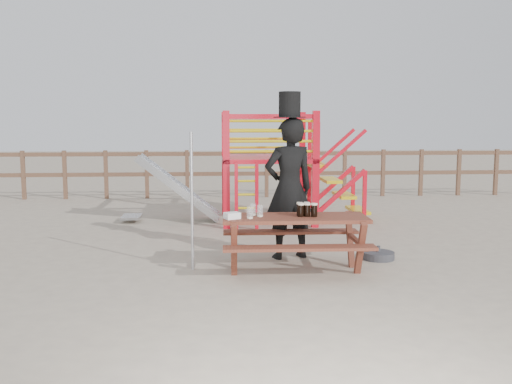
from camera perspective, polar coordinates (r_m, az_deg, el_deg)
name	(u,v)px	position (r m, az deg, el deg)	size (l,w,h in m)	color
ground	(277,267)	(7.58, 2.08, -7.54)	(60.00, 60.00, 0.00)	tan
back_fence	(247,168)	(14.36, -0.92, 2.38)	(15.09, 0.09, 1.20)	brown
playground_fort	(263,165)	(10.94, 0.73, 2.68)	(4.71, 1.84, 2.10)	red
picnic_table	(295,237)	(7.32, 3.91, -4.47)	(1.86, 1.30, 0.71)	brown
man_with_hat	(289,185)	(7.93, 3.33, 0.73)	(0.82, 0.65, 2.32)	black
metal_pole	(192,202)	(7.35, -6.43, -0.95)	(0.04, 0.04, 1.78)	#B2B2B7
parasol_base	(378,255)	(8.18, 12.13, -6.22)	(0.45, 0.45, 0.19)	#333337
paper_bag	(232,216)	(7.07, -2.41, -2.38)	(0.18, 0.14, 0.08)	white
stout_pints	(306,209)	(7.28, 4.99, -1.75)	(0.25, 0.18, 0.17)	black
empty_glasses	(254,211)	(7.21, -0.18, -1.96)	(0.22, 0.32, 0.15)	silver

